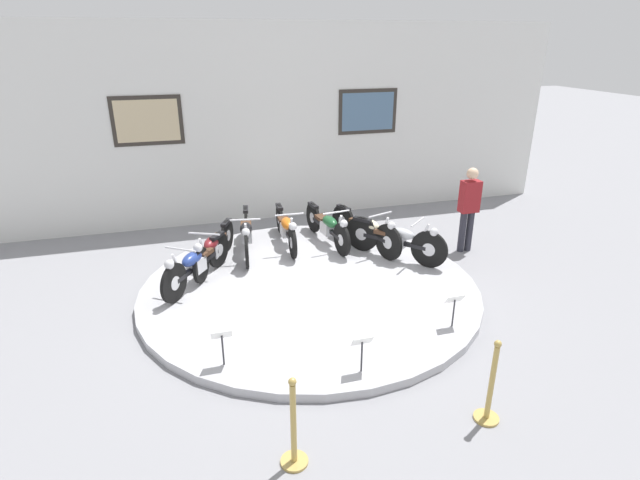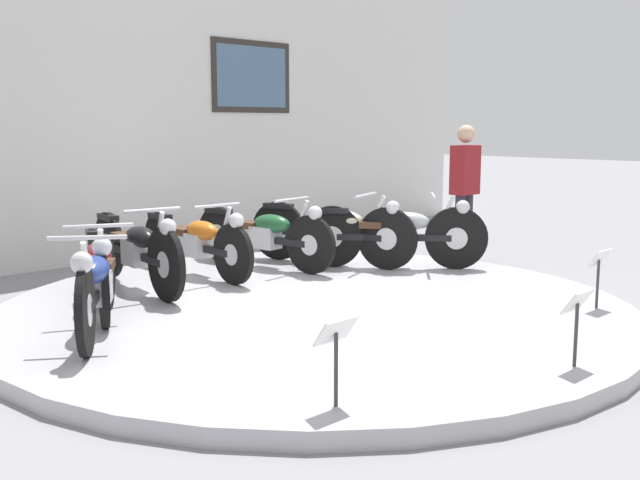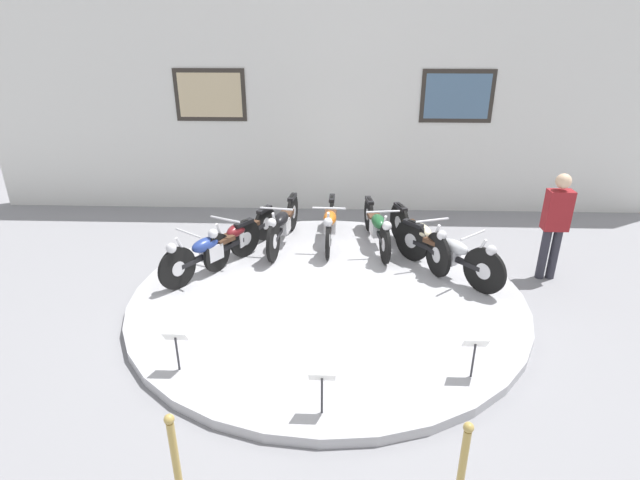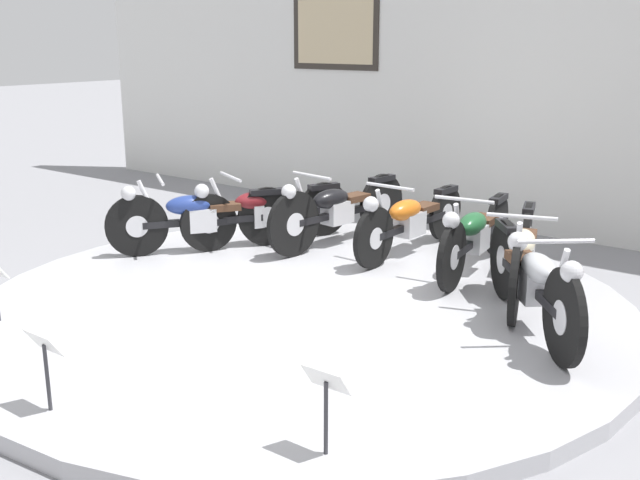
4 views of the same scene
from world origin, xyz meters
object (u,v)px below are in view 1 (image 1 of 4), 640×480
stanchion_post_left_of_entry (294,436)px  motorcycle_cream (366,229)px  visitor_standing (469,205)px  motorcycle_silver (396,239)px  info_placard_front_left (222,339)px  motorcycle_maroon (214,247)px  motorcycle_black (246,233)px  info_placard_front_right (455,303)px  motorcycle_green (328,225)px  stanchion_post_right_of_entry (490,394)px  motorcycle_blue (196,263)px  info_placard_front_centre (362,346)px  motorcycle_orange (286,227)px

stanchion_post_left_of_entry → motorcycle_cream: bearing=61.3°
visitor_standing → stanchion_post_left_of_entry: (-4.46, -4.23, -0.60)m
motorcycle_silver → info_placard_front_left: motorcycle_silver is taller
motorcycle_maroon → visitor_standing: bearing=-4.6°
motorcycle_black → stanchion_post_left_of_entry: stanchion_post_left_of_entry is taller
motorcycle_maroon → info_placard_front_right: motorcycle_maroon is taller
visitor_standing → motorcycle_green: bearing=162.2°
motorcycle_silver → info_placard_front_left: bearing=-145.2°
motorcycle_cream → motorcycle_silver: 0.71m
visitor_standing → stanchion_post_right_of_entry: bearing=-118.3°
motorcycle_blue → stanchion_post_right_of_entry: stanchion_post_right_of_entry is taller
motorcycle_blue → info_placard_front_left: (0.18, -2.35, -0.01)m
motorcycle_black → info_placard_front_left: 3.51m
motorcycle_blue → stanchion_post_right_of_entry: size_ratio=1.61×
motorcycle_silver → stanchion_post_left_of_entry: stanchion_post_left_of_entry is taller
visitor_standing → stanchion_post_left_of_entry: size_ratio=1.63×
info_placard_front_left → stanchion_post_right_of_entry: (2.70, -1.64, -0.15)m
motorcycle_cream → stanchion_post_right_of_entry: stanchion_post_right_of_entry is taller
motorcycle_silver → info_placard_front_centre: 3.46m
motorcycle_cream → stanchion_post_left_of_entry: stanchion_post_left_of_entry is taller
motorcycle_blue → stanchion_post_left_of_entry: 4.06m
stanchion_post_right_of_entry → info_placard_front_centre: bearing=136.6°
motorcycle_green → visitor_standing: visitor_standing is taller
info_placard_front_centre → stanchion_post_left_of_entry: size_ratio=0.50×
motorcycle_blue → info_placard_front_centre: 3.46m
motorcycle_blue → motorcycle_silver: motorcycle_silver is taller
motorcycle_black → motorcycle_green: 1.60m
motorcycle_maroon → info_placard_front_right: size_ratio=3.51×
motorcycle_black → info_placard_front_right: (2.40, -3.42, -0.03)m
motorcycle_maroon → motorcycle_cream: motorcycle_cream is taller
motorcycle_black → info_placard_front_centre: (0.80, -4.02, -0.03)m
motorcycle_cream → info_placard_front_right: motorcycle_cream is taller
motorcycle_cream → motorcycle_silver: same height
stanchion_post_right_of_entry → stanchion_post_left_of_entry: bearing=180.0°
motorcycle_cream → motorcycle_silver: size_ratio=1.23×
motorcycle_green → stanchion_post_right_of_entry: bearing=-86.7°
motorcycle_black → stanchion_post_right_of_entry: bearing=-69.5°
motorcycle_black → info_placard_front_left: bearing=-103.3°
motorcycle_maroon → motorcycle_silver: (3.22, -0.62, 0.03)m
motorcycle_orange → motorcycle_cream: (1.44, -0.59, 0.03)m
motorcycle_orange → stanchion_post_right_of_entry: 5.33m
motorcycle_black → motorcycle_silver: bearing=-22.3°
motorcycle_cream → motorcycle_black: bearing=168.9°
motorcycle_cream → info_placard_front_right: 2.98m
motorcycle_maroon → motorcycle_green: bearing=11.0°
info_placard_front_left → motorcycle_orange: bearing=65.8°
motorcycle_blue → stanchion_post_right_of_entry: (2.88, -4.00, -0.16)m
motorcycle_silver → info_placard_front_centre: bearing=-121.0°
stanchion_post_right_of_entry → motorcycle_silver: bearing=80.2°
motorcycle_black → info_placard_front_right: bearing=-54.9°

